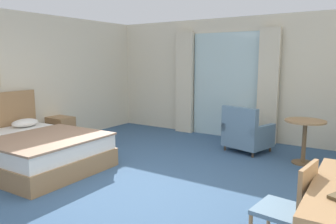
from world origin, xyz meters
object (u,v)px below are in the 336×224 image
at_px(bed, 31,149).
at_px(armchair_by_window, 246,134).
at_px(nightstand, 61,130).
at_px(round_cafe_table, 305,132).
at_px(desk_chair, 292,206).

height_order(bed, armchair_by_window, bed).
xyz_separation_m(nightstand, round_cafe_table, (4.58, 1.35, 0.27)).
bearing_deg(round_cafe_table, desk_chair, -80.86).
distance_m(desk_chair, armchair_by_window, 3.52).
relative_size(bed, round_cafe_table, 3.00).
xyz_separation_m(bed, nightstand, (-0.88, 1.31, -0.02)).
distance_m(nightstand, desk_chair, 5.32).
relative_size(nightstand, armchair_by_window, 0.62).
distance_m(bed, desk_chair, 4.20).
relative_size(nightstand, desk_chair, 0.62).
height_order(nightstand, desk_chair, desk_chair).
height_order(bed, round_cafe_table, bed).
bearing_deg(armchair_by_window, nightstand, -156.47).
bearing_deg(desk_chair, armchair_by_window, 116.26).
xyz_separation_m(nightstand, desk_chair, (5.06, -1.63, 0.23)).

